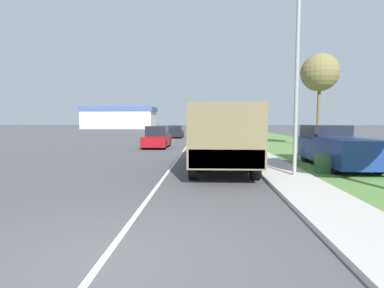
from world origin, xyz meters
name	(u,v)px	position (x,y,z in m)	size (l,w,h in m)	color
ground_plane	(196,134)	(0.00, 40.00, 0.00)	(180.00, 180.00, 0.00)	#4C4C4F
lane_centre_stripe	(196,134)	(0.00, 40.00, 0.00)	(0.12, 120.00, 0.00)	silver
sidewalk_right	(226,134)	(4.50, 40.00, 0.06)	(1.80, 120.00, 0.12)	beige
grass_strip_right	(256,135)	(8.90, 40.00, 0.01)	(7.00, 120.00, 0.02)	#56843D
military_truck	(221,133)	(2.19, 8.61, 1.55)	(2.49, 7.23, 2.67)	#545B3D
car_nearest_ahead	(157,138)	(-2.20, 18.49, 0.74)	(1.74, 3.98, 1.66)	maroon
car_second_ahead	(175,132)	(-2.18, 31.86, 0.66)	(1.83, 4.14, 1.46)	black
pickup_truck	(336,147)	(7.37, 9.44, 0.90)	(1.90, 5.22, 1.84)	navy
lamp_post	(292,52)	(4.55, 6.65, 4.49)	(1.69, 0.24, 7.38)	gray
tree_mid_right	(320,73)	(10.38, 19.82, 5.77)	(2.90, 2.90, 7.24)	brown
utility_box	(323,164)	(6.20, 7.78, 0.37)	(0.55, 0.45, 0.70)	#3D7042
building_distant	(120,118)	(-20.32, 70.73, 2.73)	(18.10, 8.41, 5.39)	beige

